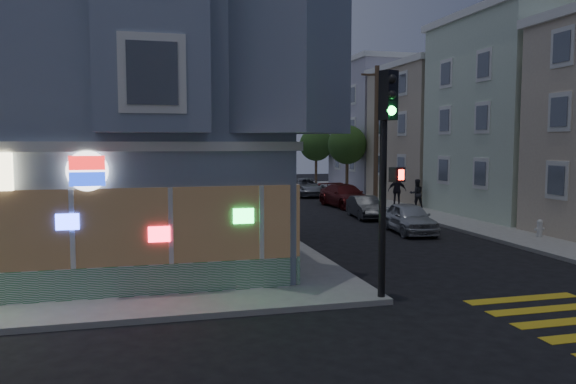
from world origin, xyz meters
name	(u,v)px	position (x,y,z in m)	size (l,w,h in m)	color
ground	(301,343)	(0.00, 0.00, 0.00)	(120.00, 120.00, 0.00)	black
sidewalk_ne	(526,200)	(23.00, 23.00, 0.07)	(24.00, 42.00, 0.15)	gray
corner_building	(57,95)	(-6.00, 10.98, 5.82)	(14.60, 14.60, 11.40)	slate
row_house_b	(558,119)	(19.50, 16.00, 5.40)	(12.00, 8.60, 10.50)	beige
row_house_c	(468,135)	(19.50, 25.00, 4.65)	(12.00, 8.60, 9.00)	#B6A78D
row_house_d	(410,128)	(19.50, 34.00, 5.40)	(12.00, 8.60, 10.50)	#A8A2B3
utility_pole	(376,132)	(12.00, 24.00, 4.80)	(2.20, 0.30, 9.00)	#4C3826
street_tree_near	(347,145)	(12.20, 30.00, 3.94)	(3.00, 3.00, 5.30)	#4C3826
street_tree_far	(316,145)	(12.20, 38.00, 3.94)	(3.00, 3.00, 5.30)	#4C3826
pedestrian_a	(416,194)	(13.00, 20.10, 1.02)	(0.85, 0.66, 1.74)	black
pedestrian_b	(397,190)	(12.39, 21.51, 1.10)	(1.12, 0.47, 1.91)	black
parked_car_a	(409,218)	(8.60, 12.32, 0.69)	(1.62, 4.03, 1.37)	#B4B9BD
parked_car_b	(365,207)	(8.60, 17.52, 0.60)	(1.27, 3.63, 1.20)	#323437
parked_car_c	(345,196)	(9.36, 22.72, 0.72)	(2.03, 4.98, 1.45)	#531313
parked_car_d	(306,187)	(9.06, 30.53, 0.69)	(2.29, 4.96, 1.38)	gray
traffic_signal	(387,146)	(2.82, 2.16, 4.02)	(0.73, 0.64, 5.73)	black
fire_hydrant	(540,228)	(13.00, 9.12, 0.54)	(0.43, 0.25, 0.74)	silver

